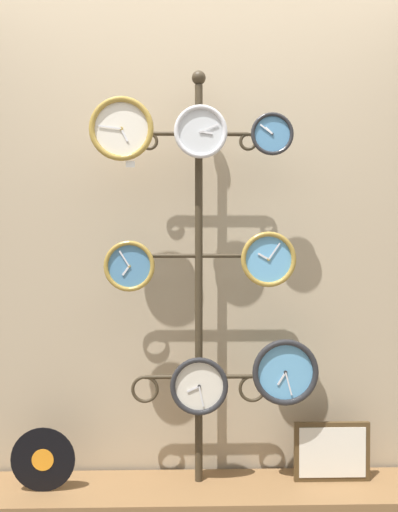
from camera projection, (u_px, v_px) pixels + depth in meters
shop_wall at (198, 204)px, 2.53m from camera, size 4.40×0.04×2.80m
low_shelf at (199, 493)px, 2.33m from camera, size 2.20×0.36×0.06m
display_stand at (199, 358)px, 2.38m from camera, size 0.80×0.39×2.02m
clock_top_left at (121, 129)px, 2.24m from camera, size 0.29×0.04×0.29m
clock_top_center at (201, 132)px, 2.28m from camera, size 0.25×0.04×0.25m
clock_top_right at (272, 134)px, 2.30m from camera, size 0.20×0.04×0.20m
clock_middle_left at (129, 266)px, 2.28m from camera, size 0.23×0.04×0.23m
clock_middle_right at (268, 259)px, 2.28m from camera, size 0.25×0.04×0.25m
clock_bottom_center at (199, 386)px, 2.30m from camera, size 0.27×0.04×0.27m
clock_bottom_right at (285, 372)px, 2.31m from camera, size 0.31×0.04×0.31m
vinyl_record at (43, 460)px, 2.28m from camera, size 0.29×0.01×0.29m
picture_frame at (332, 452)px, 2.38m from camera, size 0.36×0.02×0.28m
price_tag_upper at (130, 164)px, 2.24m from camera, size 0.04×0.00×0.03m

